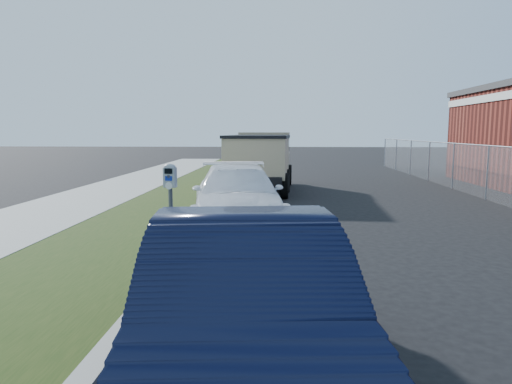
{
  "coord_description": "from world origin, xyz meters",
  "views": [
    {
      "loc": [
        -0.9,
        -8.49,
        2.26
      ],
      "look_at": [
        -1.4,
        1.0,
        1.0
      ],
      "focal_mm": 32.0,
      "sensor_mm": 36.0,
      "label": 1
    }
  ],
  "objects_px": {
    "parking_meter": "(170,189)",
    "dump_truck": "(261,158)",
    "white_wagon": "(238,196)",
    "navy_sedan": "(245,310)"
  },
  "relations": [
    {
      "from": "white_wagon",
      "to": "dump_truck",
      "type": "xyz_separation_m",
      "value": [
        0.26,
        7.06,
        0.52
      ]
    },
    {
      "from": "parking_meter",
      "to": "white_wagon",
      "type": "height_order",
      "value": "parking_meter"
    },
    {
      "from": "parking_meter",
      "to": "dump_truck",
      "type": "xyz_separation_m",
      "value": [
        1.14,
        10.07,
        -0.03
      ]
    },
    {
      "from": "parking_meter",
      "to": "dump_truck",
      "type": "height_order",
      "value": "dump_truck"
    },
    {
      "from": "white_wagon",
      "to": "navy_sedan",
      "type": "relative_size",
      "value": 1.09
    },
    {
      "from": "parking_meter",
      "to": "dump_truck",
      "type": "distance_m",
      "value": 10.13
    },
    {
      "from": "white_wagon",
      "to": "parking_meter",
      "type": "bearing_deg",
      "value": -114.37
    },
    {
      "from": "white_wagon",
      "to": "navy_sedan",
      "type": "distance_m",
      "value": 7.05
    },
    {
      "from": "white_wagon",
      "to": "dump_truck",
      "type": "height_order",
      "value": "dump_truck"
    },
    {
      "from": "parking_meter",
      "to": "white_wagon",
      "type": "relative_size",
      "value": 0.31
    }
  ]
}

